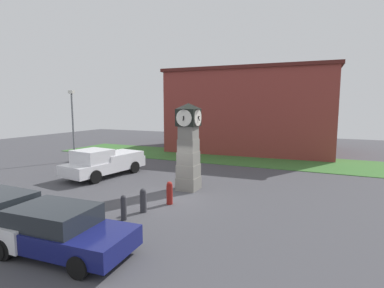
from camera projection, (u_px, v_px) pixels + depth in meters
The scene contains 11 objects.
ground_plane at pixel (167, 198), 14.95m from camera, with size 67.97×67.97×0.00m, color #424247.
clock_tower at pixel (188, 147), 16.22m from camera, with size 1.42×1.42×4.72m.
bollard_near_tower at pixel (124, 207), 12.02m from camera, with size 0.24×0.24×1.04m.
bollard_mid_row at pixel (143, 200), 12.92m from camera, with size 0.28×0.28×1.05m.
bollard_far_row at pixel (170, 193), 13.96m from camera, with size 0.29×0.29×1.08m.
car_near_tower at pixel (1, 217), 10.29m from camera, with size 4.03×2.12×1.56m.
car_by_building at pixel (61, 230), 9.28m from camera, with size 4.58×2.31×1.47m.
pickup_truck at pixel (104, 162), 19.55m from camera, with size 2.86×5.78×1.85m.
street_lamp_near_road at pixel (73, 120), 24.40m from camera, with size 0.50×0.24×5.81m.
warehouse_blue_far at pixel (253, 111), 31.67m from camera, with size 16.46×12.22×8.13m.
grass_verge_far at pixel (271, 161), 24.99m from camera, with size 40.78×6.47×0.04m, color #386B2D.
Camera 1 is at (7.12, -12.68, 4.57)m, focal length 28.00 mm.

